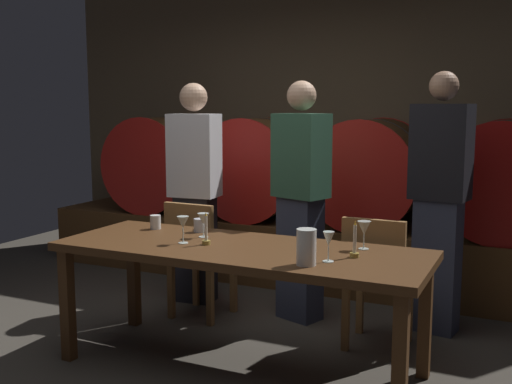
% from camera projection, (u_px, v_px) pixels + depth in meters
% --- Properties ---
extents(ground_plane, '(7.51, 7.51, 0.00)m').
position_uv_depth(ground_plane, '(198.00, 367.00, 3.73)').
color(ground_plane, '#3F3A33').
extents(back_wall, '(5.78, 0.24, 2.98)m').
position_uv_depth(back_wall, '(335.00, 115.00, 5.89)').
color(back_wall, brown).
rests_on(back_wall, ground).
extents(barrel_shelf, '(5.20, 0.90, 0.54)m').
position_uv_depth(barrel_shelf, '(314.00, 250.00, 5.56)').
color(barrel_shelf, brown).
rests_on(barrel_shelf, ground).
extents(wine_barrel_far_left, '(0.93, 0.85, 0.93)m').
position_uv_depth(wine_barrel_far_left, '(165.00, 163.00, 6.13)').
color(wine_barrel_far_left, brown).
rests_on(wine_barrel_far_left, barrel_shelf).
extents(wine_barrel_center_left, '(0.93, 0.85, 0.93)m').
position_uv_depth(wine_barrel_center_left, '(261.00, 168.00, 5.68)').
color(wine_barrel_center_left, brown).
rests_on(wine_barrel_center_left, barrel_shelf).
extents(wine_barrel_center_right, '(0.93, 0.85, 0.93)m').
position_uv_depth(wine_barrel_center_right, '(371.00, 173.00, 5.25)').
color(wine_barrel_center_right, '#513319').
rests_on(wine_barrel_center_right, barrel_shelf).
extents(wine_barrel_far_right, '(0.93, 0.85, 0.93)m').
position_uv_depth(wine_barrel_far_right, '(503.00, 179.00, 4.80)').
color(wine_barrel_far_right, '#513319').
rests_on(wine_barrel_far_right, barrel_shelf).
extents(dining_table, '(2.21, 0.80, 0.75)m').
position_uv_depth(dining_table, '(240.00, 259.00, 3.62)').
color(dining_table, '#4C2D16').
rests_on(dining_table, ground).
extents(chair_left, '(0.42, 0.42, 0.88)m').
position_uv_depth(chair_left, '(197.00, 254.00, 4.52)').
color(chair_left, olive).
rests_on(chair_left, ground).
extents(chair_right, '(0.40, 0.40, 0.88)m').
position_uv_depth(chair_right, '(376.00, 276.00, 3.93)').
color(chair_right, olive).
rests_on(chair_right, ground).
extents(guest_left, '(0.40, 0.27, 1.75)m').
position_uv_depth(guest_left, '(195.00, 191.00, 4.87)').
color(guest_left, black).
rests_on(guest_left, ground).
extents(guest_center, '(0.44, 0.35, 1.75)m').
position_uv_depth(guest_center, '(301.00, 199.00, 4.45)').
color(guest_center, '#33384C').
rests_on(guest_center, ground).
extents(guest_right, '(0.41, 0.30, 1.81)m').
position_uv_depth(guest_right, '(439.00, 201.00, 4.20)').
color(guest_right, '#33384C').
rests_on(guest_right, ground).
extents(candle_left, '(0.05, 0.05, 0.20)m').
position_uv_depth(candle_left, '(206.00, 236.00, 3.65)').
color(candle_left, olive).
rests_on(candle_left, dining_table).
extents(candle_right, '(0.05, 0.05, 0.20)m').
position_uv_depth(candle_right, '(355.00, 247.00, 3.34)').
color(candle_right, olive).
rests_on(candle_right, dining_table).
extents(pitcher, '(0.10, 0.10, 0.19)m').
position_uv_depth(pitcher, '(306.00, 247.00, 3.17)').
color(pitcher, white).
rests_on(pitcher, dining_table).
extents(wine_glass_far_left, '(0.07, 0.07, 0.17)m').
position_uv_depth(wine_glass_far_left, '(183.00, 223.00, 3.67)').
color(wine_glass_far_left, silver).
rests_on(wine_glass_far_left, dining_table).
extents(wine_glass_center_left, '(0.07, 0.07, 0.15)m').
position_uv_depth(wine_glass_center_left, '(203.00, 220.00, 3.85)').
color(wine_glass_center_left, silver).
rests_on(wine_glass_center_left, dining_table).
extents(wine_glass_center_right, '(0.06, 0.06, 0.16)m').
position_uv_depth(wine_glass_center_right, '(329.00, 240.00, 3.24)').
color(wine_glass_center_right, silver).
rests_on(wine_glass_center_right, dining_table).
extents(wine_glass_far_right, '(0.08, 0.08, 0.17)m').
position_uv_depth(wine_glass_far_right, '(364.00, 229.00, 3.52)').
color(wine_glass_far_right, silver).
rests_on(wine_glass_far_right, dining_table).
extents(cup_left, '(0.07, 0.07, 0.09)m').
position_uv_depth(cup_left, '(155.00, 222.00, 4.11)').
color(cup_left, white).
rests_on(cup_left, dining_table).
extents(cup_right, '(0.08, 0.08, 0.09)m').
position_uv_depth(cup_right, '(200.00, 225.00, 4.02)').
color(cup_right, silver).
rests_on(cup_right, dining_table).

